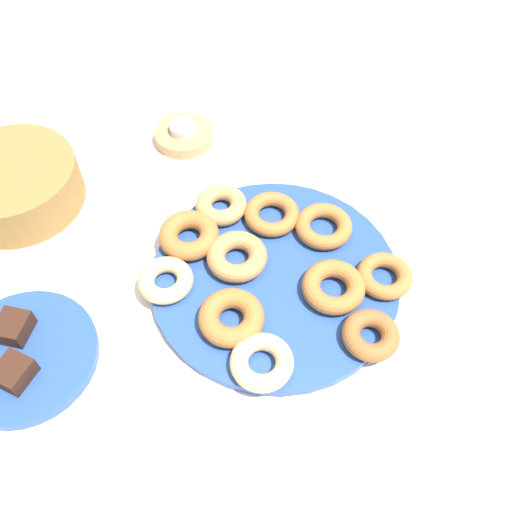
# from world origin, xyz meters

# --- Properties ---
(ground_plane) EXTENTS (2.40, 2.40, 0.00)m
(ground_plane) POSITION_xyz_m (0.00, 0.00, 0.00)
(ground_plane) COLOR white
(donut_plate) EXTENTS (0.37, 0.37, 0.02)m
(donut_plate) POSITION_xyz_m (0.00, 0.00, 0.01)
(donut_plate) COLOR #284C9E
(donut_plate) RESTS_ON ground_plane
(donut_0) EXTENTS (0.12, 0.12, 0.02)m
(donut_0) POSITION_xyz_m (0.10, 0.04, 0.03)
(donut_0) COLOR #AD6B33
(donut_0) RESTS_ON donut_plate
(donut_1) EXTENTS (0.13, 0.13, 0.03)m
(donut_1) POSITION_xyz_m (-0.10, 0.03, 0.03)
(donut_1) COLOR #AD6B33
(donut_1) RESTS_ON donut_plate
(donut_2) EXTENTS (0.13, 0.13, 0.03)m
(donut_2) POSITION_xyz_m (0.00, 0.06, 0.03)
(donut_2) COLOR #C6844C
(donut_2) RESTS_ON donut_plate
(donut_3) EXTENTS (0.12, 0.12, 0.02)m
(donut_3) POSITION_xyz_m (0.10, -0.04, 0.03)
(donut_3) COLOR #AD6B33
(donut_3) RESTS_ON donut_plate
(donut_4) EXTENTS (0.10, 0.10, 0.03)m
(donut_4) POSITION_xyz_m (0.00, -0.09, 0.03)
(donut_4) COLOR #AD6B33
(donut_4) RESTS_ON donut_plate
(donut_5) EXTENTS (0.10, 0.10, 0.02)m
(donut_5) POSITION_xyz_m (-0.07, 0.14, 0.03)
(donut_5) COLOR #EABC84
(donut_5) RESTS_ON donut_plate
(donut_6) EXTENTS (0.11, 0.11, 0.02)m
(donut_6) POSITION_xyz_m (-0.15, -0.03, 0.03)
(donut_6) COLOR #EABC84
(donut_6) RESTS_ON donut_plate
(donut_7) EXTENTS (0.09, 0.09, 0.03)m
(donut_7) POSITION_xyz_m (-0.06, -0.16, 0.03)
(donut_7) COLOR #995B2D
(donut_7) RESTS_ON donut_plate
(donut_8) EXTENTS (0.12, 0.12, 0.03)m
(donut_8) POSITION_xyz_m (0.01, 0.14, 0.03)
(donut_8) COLOR #AD6B33
(donut_8) RESTS_ON donut_plate
(donut_9) EXTENTS (0.11, 0.11, 0.02)m
(donut_9) POSITION_xyz_m (0.05, -0.15, 0.03)
(donut_9) COLOR #AD6B33
(donut_9) RESTS_ON donut_plate
(donut_10) EXTENTS (0.10, 0.10, 0.03)m
(donut_10) POSITION_xyz_m (0.09, 0.12, 0.03)
(donut_10) COLOR tan
(donut_10) RESTS_ON donut_plate
(cake_plate) EXTENTS (0.20, 0.20, 0.02)m
(cake_plate) POSITION_xyz_m (-0.24, 0.27, 0.01)
(cake_plate) COLOR #284C9E
(cake_plate) RESTS_ON ground_plane
(brownie_near) EXTENTS (0.05, 0.04, 0.03)m
(brownie_near) POSITION_xyz_m (-0.27, 0.26, 0.03)
(brownie_near) COLOR #381E14
(brownie_near) RESTS_ON cake_plate
(brownie_far) EXTENTS (0.05, 0.05, 0.03)m
(brownie_far) POSITION_xyz_m (-0.22, 0.30, 0.03)
(brownie_far) COLOR #381E14
(brownie_far) RESTS_ON cake_plate
(candle_holder) EXTENTS (0.10, 0.10, 0.02)m
(candle_holder) POSITION_xyz_m (0.23, 0.26, 0.01)
(candle_holder) COLOR tan
(candle_holder) RESTS_ON ground_plane
(tealight) EXTENTS (0.05, 0.05, 0.01)m
(tealight) POSITION_xyz_m (0.23, 0.26, 0.03)
(tealight) COLOR silver
(tealight) RESTS_ON candle_holder
(basket) EXTENTS (0.29, 0.29, 0.07)m
(basket) POSITION_xyz_m (-0.00, 0.45, 0.04)
(basket) COLOR olive
(basket) RESTS_ON ground_plane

